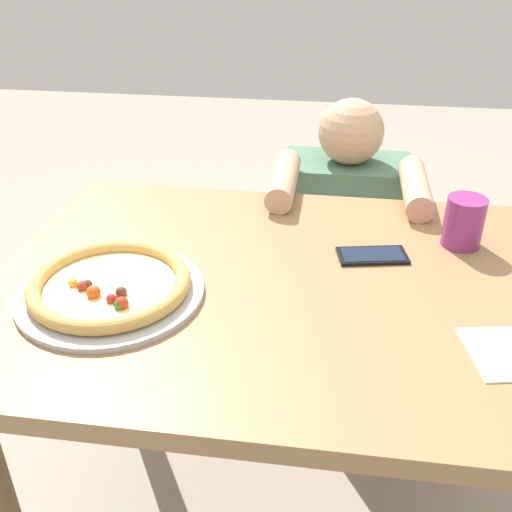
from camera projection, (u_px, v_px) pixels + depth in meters
name	position (u px, v px, depth m)	size (l,w,h in m)	color
dining_table	(278.00, 326.00, 1.28)	(1.16, 0.87, 0.75)	#936D47
pizza_near	(110.00, 287.00, 1.17)	(0.37, 0.37, 0.04)	#B7B7BC
drink_cup_colored	(464.00, 222.00, 1.32)	(0.09, 0.09, 0.11)	#8C2D72
cell_phone	(372.00, 255.00, 1.30)	(0.16, 0.10, 0.01)	black
diner_seated	(341.00, 258.00, 1.93)	(0.41, 0.52, 0.95)	#333847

